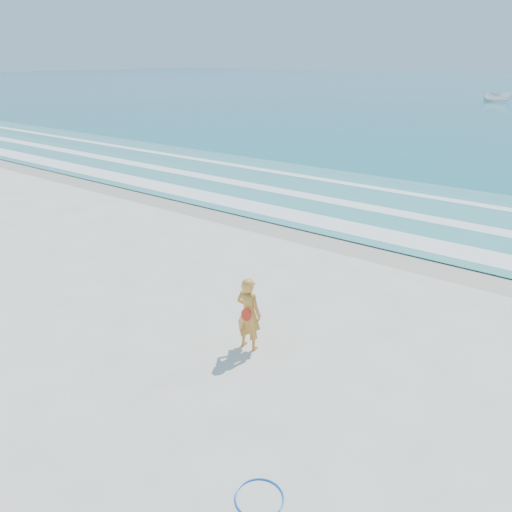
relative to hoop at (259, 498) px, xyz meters
The scene contains 9 objects.
ground 5.15m from the hoop, 161.94° to the left, with size 400.00×400.00×0.00m, color silver.
wet_sand 11.67m from the hoop, 114.80° to the left, with size 400.00×2.40×0.00m, color #B2A893.
shallow 16.35m from the hoop, 107.43° to the left, with size 400.00×10.00×0.01m, color #59B7AD.
foam_near 12.87m from the hoop, 112.37° to the left, with size 400.00×1.40×0.01m, color white.
foam_mid 15.59m from the hoop, 108.31° to the left, with size 400.00×0.90×0.01m, color white.
foam_far 18.75m from the hoop, 105.14° to the left, with size 400.00×0.60×0.01m, color white.
hoop is the anchor object (origin of this frame).
boat 75.45m from the hoop, 100.99° to the left, with size 1.49×3.96×1.53m, color white.
woman 4.21m from the hoop, 130.46° to the left, with size 0.63×0.44×1.69m.
Camera 1 is at (8.20, -5.97, 6.06)m, focal length 35.00 mm.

